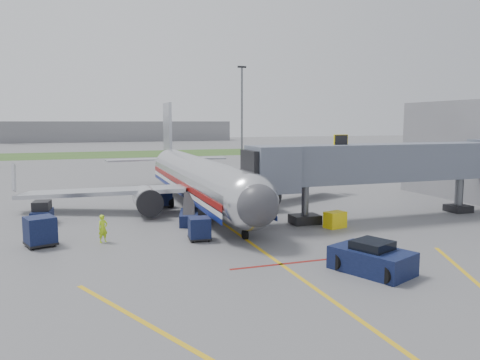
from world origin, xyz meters
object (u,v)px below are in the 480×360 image
object	(u,v)px
airliner	(198,178)
pushback_tug	(372,259)
belt_loader	(189,216)
ramp_worker	(103,229)
baggage_tug	(42,214)

from	to	relation	value
airliner	pushback_tug	xyz separation A→B (m)	(4.00, -22.02, -1.94)
airliner	belt_loader	distance (m)	7.83
belt_loader	airliner	bearing A→B (deg)	70.67
airliner	belt_loader	world-z (taller)	airliner
pushback_tug	ramp_worker	xyz separation A→B (m)	(-13.14, 10.93, 0.22)
airliner	ramp_worker	bearing A→B (deg)	-129.51
pushback_tug	belt_loader	bearing A→B (deg)	113.53
belt_loader	pushback_tug	bearing A→B (deg)	-66.47
belt_loader	ramp_worker	xyz separation A→B (m)	(-6.65, -3.98, 0.40)
belt_loader	ramp_worker	distance (m)	7.76
airliner	belt_loader	bearing A→B (deg)	-109.33
airliner	ramp_worker	size ratio (longest dim) A/B	19.39
pushback_tug	baggage_tug	bearing A→B (deg)	133.34
baggage_tug	belt_loader	world-z (taller)	belt_loader
airliner	ramp_worker	world-z (taller)	airliner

